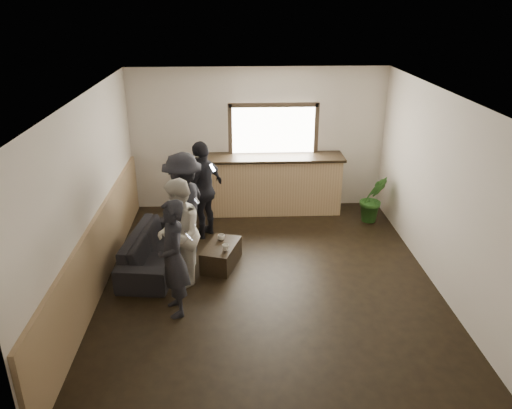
{
  "coord_description": "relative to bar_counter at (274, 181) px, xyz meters",
  "views": [
    {
      "loc": [
        -0.48,
        -6.55,
        4.01
      ],
      "look_at": [
        -0.16,
        0.4,
        1.1
      ],
      "focal_mm": 35.0,
      "sensor_mm": 36.0,
      "label": 1
    }
  ],
  "objects": [
    {
      "name": "potted_plant",
      "position": [
        1.85,
        -0.6,
        -0.18
      ],
      "size": [
        0.55,
        0.46,
        0.92
      ],
      "primitive_type": "imported",
      "rotation": [
        0.0,
        0.0,
        0.1
      ],
      "color": "#2D6623",
      "rests_on": "ground"
    },
    {
      "name": "cup_a",
      "position": [
        -1.01,
        -1.99,
        -0.24
      ],
      "size": [
        0.14,
        0.14,
        0.09
      ],
      "primitive_type": "imported",
      "rotation": [
        0.0,
        0.0,
        3.44
      ],
      "color": "silver",
      "rests_on": "coffee_table"
    },
    {
      "name": "person_a",
      "position": [
        -1.6,
        -3.43,
        0.18
      ],
      "size": [
        0.56,
        0.69,
        1.64
      ],
      "rotation": [
        0.0,
        0.0,
        -1.26
      ],
      "color": "black",
      "rests_on": "ground"
    },
    {
      "name": "ground",
      "position": [
        -0.3,
        -2.7,
        -0.64
      ],
      "size": [
        5.0,
        6.0,
        0.01
      ],
      "primitive_type": "cube",
      "color": "black"
    },
    {
      "name": "bar_counter",
      "position": [
        0.0,
        0.0,
        0.0
      ],
      "size": [
        2.7,
        0.68,
        2.13
      ],
      "color": "tan",
      "rests_on": "ground"
    },
    {
      "name": "cup_b",
      "position": [
        -0.93,
        -2.36,
        -0.23
      ],
      "size": [
        0.15,
        0.15,
        0.1
      ],
      "primitive_type": "imported",
      "rotation": [
        0.0,
        0.0,
        0.97
      ],
      "color": "silver",
      "rests_on": "coffee_table"
    },
    {
      "name": "coffee_table",
      "position": [
        -1.01,
        -2.18,
        -0.46
      ],
      "size": [
        0.67,
        0.91,
        0.36
      ],
      "primitive_type": "cube",
      "rotation": [
        0.0,
        0.0,
        -0.31
      ],
      "color": "black",
      "rests_on": "ground"
    },
    {
      "name": "room_shell",
      "position": [
        -1.04,
        -2.7,
        0.83
      ],
      "size": [
        5.01,
        6.01,
        2.8
      ],
      "color": "silver",
      "rests_on": "ground"
    },
    {
      "name": "sofa",
      "position": [
        -2.05,
        -2.1,
        -0.36
      ],
      "size": [
        1.0,
        2.04,
        0.57
      ],
      "primitive_type": "imported",
      "rotation": [
        0.0,
        0.0,
        1.44
      ],
      "color": "black",
      "rests_on": "ground"
    },
    {
      "name": "person_b",
      "position": [
        -1.6,
        -2.69,
        0.18
      ],
      "size": [
        0.7,
        0.86,
        1.64
      ],
      "rotation": [
        0.0,
        0.0,
        -1.46
      ],
      "color": "beige",
      "rests_on": "ground"
    },
    {
      "name": "person_c",
      "position": [
        -1.6,
        -1.78,
        0.24
      ],
      "size": [
        0.98,
        1.29,
        1.77
      ],
      "rotation": [
        0.0,
        0.0,
        -1.89
      ],
      "color": "black",
      "rests_on": "ground"
    },
    {
      "name": "person_d",
      "position": [
        -1.33,
        -1.05,
        0.24
      ],
      "size": [
        0.93,
        1.09,
        1.75
      ],
      "rotation": [
        0.0,
        0.0,
        -2.16
      ],
      "color": "black",
      "rests_on": "ground"
    }
  ]
}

